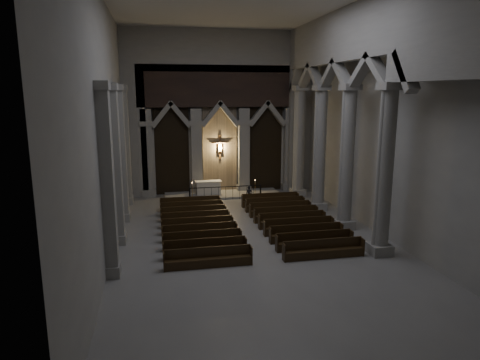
{
  "coord_description": "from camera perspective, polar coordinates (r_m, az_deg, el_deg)",
  "views": [
    {
      "loc": [
        -4.8,
        -20.12,
        7.62
      ],
      "look_at": [
        -0.19,
        3.0,
        2.73
      ],
      "focal_mm": 32.0,
      "sensor_mm": 36.0,
      "label": 1
    }
  ],
  "objects": [
    {
      "name": "room",
      "position": [
        20.68,
        2.18,
        11.67
      ],
      "size": [
        24.0,
        24.1,
        12.0
      ],
      "color": "gray",
      "rests_on": "ground"
    },
    {
      "name": "sanctuary_wall",
      "position": [
        32.03,
        -2.7,
        9.92
      ],
      "size": [
        14.0,
        0.77,
        12.0
      ],
      "color": "gray",
      "rests_on": "ground"
    },
    {
      "name": "right_arcade",
      "position": [
        23.79,
        14.69,
        11.86
      ],
      "size": [
        1.0,
        24.0,
        12.0
      ],
      "color": "gray",
      "rests_on": "ground"
    },
    {
      "name": "left_pilasters",
      "position": [
        23.99,
        -15.82,
        2.39
      ],
      "size": [
        0.6,
        13.0,
        8.03
      ],
      "color": "gray",
      "rests_on": "ground"
    },
    {
      "name": "sanctuary_step",
      "position": [
        31.99,
        -2.34,
        -1.92
      ],
      "size": [
        8.5,
        2.6,
        0.15
      ],
      "primitive_type": "cube",
      "color": "gray",
      "rests_on": "ground"
    },
    {
      "name": "altar",
      "position": [
        31.81,
        -4.25,
        -0.98
      ],
      "size": [
        1.92,
        0.77,
        0.98
      ],
      "color": "beige",
      "rests_on": "sanctuary_step"
    },
    {
      "name": "altar_rail",
      "position": [
        30.47,
        -1.92,
        -1.44
      ],
      "size": [
        5.21,
        0.09,
        1.02
      ],
      "color": "black",
      "rests_on": "ground"
    },
    {
      "name": "candle_stand_left",
      "position": [
        30.4,
        -6.36,
        -2.14
      ],
      "size": [
        0.23,
        0.23,
        1.36
      ],
      "color": "#B58937",
      "rests_on": "ground"
    },
    {
      "name": "candle_stand_right",
      "position": [
        31.59,
        2.03,
        -1.6
      ],
      "size": [
        0.21,
        0.21,
        1.25
      ],
      "color": "#B58937",
      "rests_on": "ground"
    },
    {
      "name": "pews",
      "position": [
        24.06,
        0.77,
        -6.02
      ],
      "size": [
        9.32,
        9.86,
        0.87
      ],
      "color": "black",
      "rests_on": "ground"
    },
    {
      "name": "worshipper",
      "position": [
        29.24,
        1.21,
        -2.05
      ],
      "size": [
        0.57,
        0.49,
        1.32
      ],
      "primitive_type": "imported",
      "rotation": [
        0.0,
        0.0,
        -0.43
      ],
      "color": "black",
      "rests_on": "ground"
    }
  ]
}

